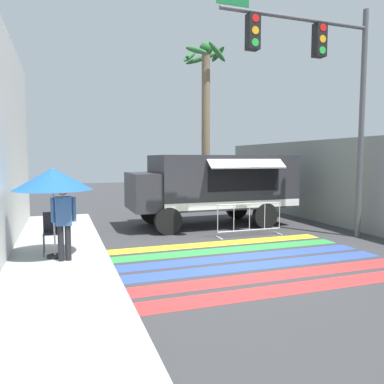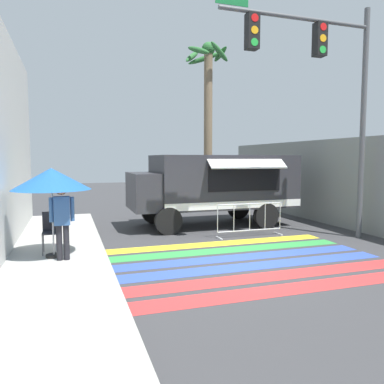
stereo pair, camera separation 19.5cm
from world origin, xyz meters
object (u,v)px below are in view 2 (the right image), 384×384
patio_umbrella (51,179)px  barricade_front (250,220)px  food_truck (211,183)px  folding_chair (52,228)px  vendor_person (62,218)px  traffic_signal_pole (322,74)px  palm_tree (208,103)px

patio_umbrella → barricade_front: 5.89m
food_truck → patio_umbrella: bearing=-147.4°
folding_chair → vendor_person: size_ratio=0.58×
food_truck → traffic_signal_pole: (2.01, -3.32, 3.23)m
folding_chair → barricade_front: size_ratio=0.46×
patio_umbrella → folding_chair: patio_umbrella is taller
food_truck → patio_umbrella: food_truck is taller
vendor_person → barricade_front: 5.63m
traffic_signal_pole → barricade_front: bearing=142.4°
food_truck → palm_tree: size_ratio=0.75×
traffic_signal_pole → folding_chair: size_ratio=6.83×
traffic_signal_pole → palm_tree: 7.39m
traffic_signal_pole → folding_chair: 8.26m
patio_umbrella → folding_chair: 1.28m
traffic_signal_pole → barricade_front: size_ratio=3.11×
food_truck → folding_chair: 5.96m
vendor_person → barricade_front: vendor_person is taller
traffic_signal_pole → patio_umbrella: size_ratio=3.27×
folding_chair → palm_tree: palm_tree is taller
traffic_signal_pole → barricade_front: traffic_signal_pole is taller
barricade_front → food_truck: bearing=102.0°
patio_umbrella → vendor_person: size_ratio=1.22×
vendor_person → palm_tree: (6.33, 7.68, 3.85)m
vendor_person → traffic_signal_pole: bearing=11.3°
traffic_signal_pole → folding_chair: (-7.20, 0.48, -4.02)m
barricade_front → palm_tree: 7.63m
traffic_signal_pole → patio_umbrella: traffic_signal_pole is taller
barricade_front → palm_tree: (0.94, 6.16, 4.42)m
food_truck → palm_tree: 5.47m
folding_chair → patio_umbrella: bearing=-86.1°
palm_tree → patio_umbrella: bearing=-131.7°
traffic_signal_pole → patio_umbrella: 7.70m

